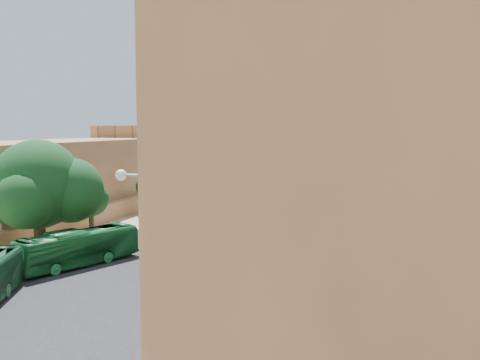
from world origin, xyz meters
The scene contains 35 objects.
ground centered at (0.00, 0.00, 0.00)m, with size 260.00×260.00×0.00m, color brown.
road_surface centered at (0.00, 30.00, 0.01)m, with size 14.00×140.00×0.01m, color black.
sidewalk_east centered at (9.50, 30.00, 0.01)m, with size 5.00×140.00×0.01m, color #9E8367.
sidewalk_west centered at (-9.50, 30.00, 0.01)m, with size 5.00×140.00×0.01m, color #9E8367.
kerb_east centered at (7.00, 30.00, 0.06)m, with size 0.25×140.00×0.12m, color #9E8367.
kerb_west centered at (-7.00, 30.00, 0.06)m, with size 0.25×140.00×0.12m, color #9E8367.
townhouse_a centered at (15.95, -3.00, 6.41)m, with size 9.00×14.00×16.40m.
townhouse_b centered at (15.95, 11.00, 5.66)m, with size 9.00×14.00×14.90m.
townhouse_c centered at (15.95, 25.00, 6.91)m, with size 9.00×14.00×17.40m.
townhouse_d centered at (15.95, 39.00, 6.16)m, with size 9.00×14.00×15.90m.
corner_block centered at (16.50, -16.50, 7.91)m, with size 9.20×10.20×15.70m.
west_wall centered at (-12.50, 20.00, 0.90)m, with size 1.00×40.00×1.80m, color #A9774C.
west_building_low centered at (-18.00, 18.00, 4.20)m, with size 10.00×28.00×8.40m, color #966841.
west_building_mid centered at (-18.00, 44.00, 5.00)m, with size 10.00×22.00×10.00m, color #B47F52.
church centered at (0.00, 78.61, 9.52)m, with size 28.00×22.50×36.30m.
ficus_tree centered at (-9.42, 4.01, 5.27)m, with size 8.92×8.21×8.92m.
street_tree_a centered at (-10.00, 12.00, 3.31)m, with size 3.22×3.22×4.95m.
street_tree_b centered at (-10.00, 24.00, 3.19)m, with size 3.10×3.10×4.77m.
street_tree_c centered at (-10.00, 36.00, 3.43)m, with size 3.34×3.34×5.13m.
street_tree_d centered at (-10.00, 48.00, 3.58)m, with size 3.48×3.48×5.34m.
streetlamp centered at (7.72, -12.00, 5.20)m, with size 2.11×0.44×8.22m.
red_truck centered at (1.89, 3.25, 1.38)m, with size 3.80×5.65×3.13m.
olive_pickup centered at (6.50, 20.00, 0.84)m, with size 2.16×4.30×1.73m.
bus_green_north centered at (-5.00, 2.23, 1.30)m, with size 2.18×9.32×2.60m, color #186831.
bus_red_east centered at (6.50, 8.66, 1.59)m, with size 2.67×11.41×3.18m, color #9C1902.
bus_cream_east centered at (5.26, 32.29, 1.31)m, with size 2.20×9.39×2.61m, color #EFE9B6.
car_blue_a centered at (-2.02, 20.74, 0.64)m, with size 1.52×3.78×1.29m, color #4A75C2.
car_white_a centered at (-1.60, 31.64, 0.59)m, with size 1.24×3.56×1.17m, color white.
car_cream centered at (1.64, 26.43, 0.61)m, with size 2.02×4.39×1.22m, color beige.
car_dkblue centered at (-5.00, 43.07, 0.61)m, with size 1.70×4.17×1.21m, color navy.
car_white_b centered at (3.79, 44.17, 0.55)m, with size 1.30×3.23×1.10m, color white.
car_blue_b centered at (-2.17, 58.36, 0.55)m, with size 1.17×3.36×1.11m, color #2C479C.
pedestrian_a centered at (7.53, 5.32, 0.86)m, with size 0.63×0.41×1.73m, color #252328.
pedestrian_b centered at (11.00, -10.67, 0.98)m, with size 0.96×0.74×1.97m, color #2E2921.
pedestrian_c centered at (9.63, 20.60, 0.79)m, with size 0.93×0.39×1.59m, color #363639.
Camera 1 is at (16.51, -30.25, 9.84)m, focal length 40.00 mm.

